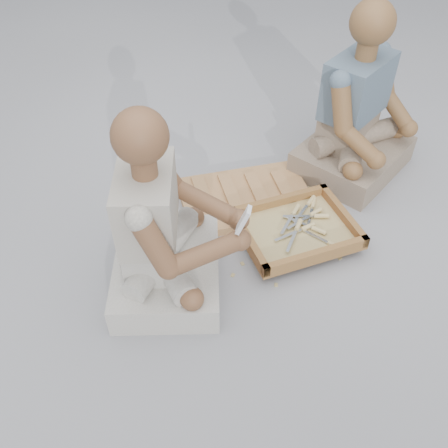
{
  "coord_description": "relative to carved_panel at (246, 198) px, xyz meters",
  "views": [
    {
      "loc": [
        -0.22,
        -1.33,
        1.7
      ],
      "look_at": [
        -0.09,
        0.12,
        0.3
      ],
      "focal_mm": 40.0,
      "sensor_mm": 36.0,
      "label": 1
    }
  ],
  "objects": [
    {
      "name": "ground",
      "position": [
        -0.07,
        -0.59,
        -0.02
      ],
      "size": [
        60.0,
        60.0,
        0.0
      ],
      "primitive_type": "plane",
      "color": "#A1A1A6",
      "rests_on": "ground"
    },
    {
      "name": "carved_panel",
      "position": [
        0.0,
        0.0,
        0.0
      ],
      "size": [
        0.71,
        0.54,
        0.04
      ],
      "primitive_type": "cube",
      "rotation": [
        0.0,
        0.0,
        0.16
      ],
      "color": "#946239",
      "rests_on": "ground"
    },
    {
      "name": "tool_tray",
      "position": [
        0.2,
        -0.3,
        0.04
      ],
      "size": [
        0.61,
        0.54,
        0.07
      ],
      "rotation": [
        0.0,
        0.0,
        0.27
      ],
      "color": "brown",
      "rests_on": "carved_panel"
    },
    {
      "name": "chisel_0",
      "position": [
        0.28,
        -0.31,
        0.06
      ],
      "size": [
        0.19,
        0.15,
        0.02
      ],
      "rotation": [
        0.0,
        0.0,
        -0.66
      ],
      "color": "silver",
      "rests_on": "tool_tray"
    },
    {
      "name": "chisel_1",
      "position": [
        0.23,
        -0.31,
        0.06
      ],
      "size": [
        0.21,
        0.11,
        0.02
      ],
      "rotation": [
        0.0,
        0.0,
        0.42
      ],
      "color": "silver",
      "rests_on": "tool_tray"
    },
    {
      "name": "chisel_2",
      "position": [
        0.31,
        -0.15,
        0.05
      ],
      "size": [
        0.1,
        0.21,
        0.02
      ],
      "rotation": [
        0.0,
        0.0,
        1.21
      ],
      "color": "silver",
      "rests_on": "tool_tray"
    },
    {
      "name": "chisel_3",
      "position": [
        0.21,
        -0.2,
        0.06
      ],
      "size": [
        0.13,
        0.2,
        0.02
      ],
      "rotation": [
        0.0,
        0.0,
        1.02
      ],
      "color": "silver",
      "rests_on": "tool_tray"
    },
    {
      "name": "chisel_4",
      "position": [
        0.29,
        -0.13,
        0.06
      ],
      "size": [
        0.15,
        0.19,
        0.02
      ],
      "rotation": [
        0.0,
        0.0,
        0.92
      ],
      "color": "silver",
      "rests_on": "tool_tray"
    },
    {
      "name": "chisel_5",
      "position": [
        0.2,
        -0.31,
        0.06
      ],
      "size": [
        0.12,
        0.2,
        0.02
      ],
      "rotation": [
        0.0,
        0.0,
        1.1
      ],
      "color": "silver",
      "rests_on": "tool_tray"
    },
    {
      "name": "chisel_6",
      "position": [
        0.31,
        -0.23,
        0.06
      ],
      "size": [
        0.22,
        0.03,
        0.02
      ],
      "rotation": [
        0.0,
        0.0,
        -0.07
      ],
      "color": "silver",
      "rests_on": "tool_tray"
    },
    {
      "name": "chisel_7",
      "position": [
        0.34,
        -0.41,
        0.05
      ],
      "size": [
        0.17,
        0.16,
        0.02
      ],
      "rotation": [
        0.0,
        0.0,
        -0.75
      ],
      "color": "silver",
      "rests_on": "tool_tray"
    },
    {
      "name": "chisel_8",
      "position": [
        0.29,
        -0.22,
        0.06
      ],
      "size": [
        0.19,
        0.13,
        0.02
      ],
      "rotation": [
        0.0,
        0.0,
        0.57
      ],
      "color": "silver",
      "rests_on": "tool_tray"
    },
    {
      "name": "wood_chip_0",
      "position": [
        0.26,
        -0.04,
        -0.02
      ],
      "size": [
        0.02,
        0.02,
        0.0
      ],
      "primitive_type": "cube",
      "rotation": [
        0.0,
        0.0,
        0.46
      ],
      "color": "tan",
      "rests_on": "ground"
    },
    {
      "name": "wood_chip_1",
      "position": [
        0.06,
        -0.57,
        -0.02
      ],
      "size": [
        0.02,
        0.02,
        0.0
      ],
      "primitive_type": "cube",
      "rotation": [
        0.0,
        0.0,
        1.41
      ],
      "color": "tan",
      "rests_on": "ground"
    },
    {
      "name": "wood_chip_2",
      "position": [
        0.16,
        -0.22,
        -0.02
      ],
      "size": [
        0.02,
        0.02,
        0.0
      ],
      "primitive_type": "cube",
      "rotation": [
        0.0,
        0.0,
        0.34
      ],
      "color": "tan",
      "rests_on": "ground"
    },
    {
      "name": "wood_chip_3",
      "position": [
        0.08,
        -0.38,
        -0.02
      ],
      "size": [
        0.02,
        0.02,
        0.0
      ],
      "primitive_type": "cube",
      "rotation": [
        0.0,
        0.0,
        1.6
      ],
      "color": "tan",
      "rests_on": "ground"
    },
    {
      "name": "wood_chip_4",
      "position": [
        0.35,
        -0.16,
        -0.02
      ],
      "size": [
        0.02,
        0.02,
        0.0
      ],
      "primitive_type": "cube",
      "rotation": [
        0.0,
        0.0,
        0.79
      ],
      "color": "tan",
      "rests_on": "ground"
    },
    {
      "name": "wood_chip_5",
      "position": [
        0.13,
        -0.05,
        -0.02
      ],
      "size": [
        0.02,
        0.02,
        0.0
      ],
      "primitive_type": "cube",
      "rotation": [
        0.0,
        0.0,
        2.15
      ],
      "color": "tan",
      "rests_on": "ground"
    },
    {
      "name": "wood_chip_6",
      "position": [
        0.19,
        0.09,
        -0.02
      ],
      "size": [
        0.02,
        0.02,
        0.0
      ],
      "primitive_type": "cube",
      "rotation": [
        0.0,
        0.0,
        1.18
      ],
      "color": "tan",
      "rests_on": "ground"
    },
    {
      "name": "wood_chip_7",
      "position": [
        0.38,
        -0.44,
        -0.02
      ],
      "size": [
        0.02,
        0.02,
        0.0
      ],
      "primitive_type": "cube",
      "rotation": [
        0.0,
        0.0,
        0.51
      ],
      "color": "tan",
      "rests_on": "ground"
    },
    {
      "name": "wood_chip_8",
      "position": [
        0.05,
        -0.45,
        -0.02
      ],
      "size": [
        0.02,
        0.02,
        0.0
      ],
      "primitive_type": "cube",
      "rotation": [
        0.0,
        0.0,
        2.2
      ],
      "color": "tan",
      "rests_on": "ground"
    },
    {
      "name": "wood_chip_9",
      "position": [
        -0.12,
        -0.5,
        -0.02
      ],
      "size": [
        0.02,
        0.02,
        0.0
      ],
      "primitive_type": "cube",
      "rotation": [
        0.0,
        0.0,
        1.04
      ],
      "color": "tan",
      "rests_on": "ground"
    },
    {
      "name": "wood_chip_10",
      "position": [
        0.35,
        0.08,
        -0.02
      ],
      "size": [
        0.02,
        0.02,
        0.0
      ],
      "primitive_type": "cube",
      "rotation": [
        0.0,
        0.0,
        2.43
      ],
      "color": "tan",
      "rests_on": "ground"
    },
    {
      "name": "wood_chip_11",
      "position": [
        0.42,
        -0.01,
        -0.02
      ],
      "size": [
        0.02,
        0.02,
        0.0
      ],
      "primitive_type": "cube",
      "rotation": [
        0.0,
        0.0,
        0.05
      ],
      "color": "tan",
      "rests_on": "ground"
    },
    {
      "name": "wood_chip_12",
      "position": [
        -0.05,
        0.08,
        -0.02
      ],
      "size": [
        0.02,
        0.02,
        0.0
      ],
      "primitive_type": "cube",
      "rotation": [
        0.0,
        0.0,
        2.3
      ],
      "color": "tan",
      "rests_on": "ground"
    },
    {
      "name": "wood_chip_13",
      "position": [
        -0.08,
        -0.28,
        -0.02
      ],
      "size": [
        0.02,
        0.02,
        0.0
      ],
      "primitive_type": "cube",
      "rotation": [
        0.0,
        0.0,
        1.4
      ],
      "color": "tan",
      "rests_on": "ground"
    },
    {
      "name": "wood_chip_14",
      "position": [
        -0.07,
        -0.43,
        -0.02
      ],
      "size": [
        0.02,
        0.02,
        0.0
      ],
      "primitive_type": "cube",
      "rotation": [
        0.0,
        0.0,
        1.9
      ],
      "color": "tan",
      "rests_on": "ground"
    },
    {
      "name": "craftsman",
      "position": [
        -0.41,
        -0.51,
        0.27
      ],
      "size": [
        0.59,
        0.58,
        0.86
      ],
      "rotation": [
        0.0,
        0.0,
        -1.64
      ],
      "color": "#BAB4AC",
      "rests_on": "ground"
    },
    {
      "name": "companion",
      "position": [
        0.6,
        0.24,
        0.28
      ],
      "size": [
        0.74,
        0.74,
        0.91
      ],
      "rotation": [
        0.0,
        0.0,
        3.92
      ],
      "color": "gray",
      "rests_on": "ground"
    },
    {
      "name": "mobile_phone",
      "position": [
        -0.09,
        -0.58,
        0.4
      ],
      "size": [
        0.07,
        0.06,
        0.12
      ],
      "rotation": [
        -0.35,
        0.0,
        -1.83
      ],
      "color": "silver",
      "rests_on": "craftsman"
    }
  ]
}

